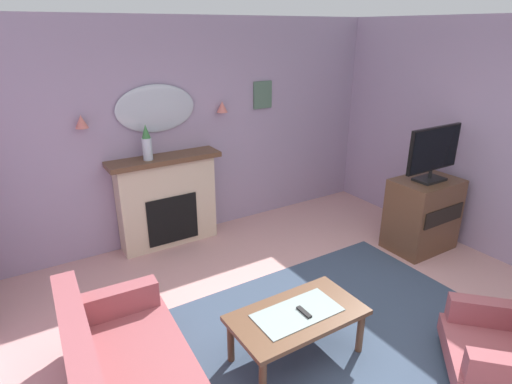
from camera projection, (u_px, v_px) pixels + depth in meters
floor at (348, 361)px, 3.58m from camera, size 6.28×6.78×0.10m
wall_back at (196, 130)px, 5.38m from camera, size 6.28×0.10×2.74m
patterned_rug at (333, 342)px, 3.72m from camera, size 3.20×2.40×0.01m
fireplace at (168, 202)px, 5.24m from camera, size 1.36×0.36×1.16m
mantel_vase_right at (147, 143)px, 4.83m from camera, size 0.11×0.11×0.42m
wall_mirror at (156, 109)px, 4.93m from camera, size 0.96×0.06×0.56m
wall_sconce_left at (81, 122)px, 4.49m from camera, size 0.14×0.14×0.14m
wall_sconce_right at (222, 107)px, 5.33m from camera, size 0.14×0.14×0.14m
framed_picture at (263, 95)px, 5.66m from camera, size 0.28×0.03×0.36m
coffee_table at (297, 319)px, 3.42m from camera, size 1.10×0.60×0.45m
tv_remote at (304, 312)px, 3.39m from camera, size 0.04×0.16×0.02m
floral_couch at (122, 375)px, 2.95m from camera, size 0.95×1.76×0.76m
tv_cabinet at (422, 214)px, 5.18m from camera, size 0.80×0.57×0.90m
tv_flatscreen at (434, 152)px, 4.87m from camera, size 0.84×0.24×0.65m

